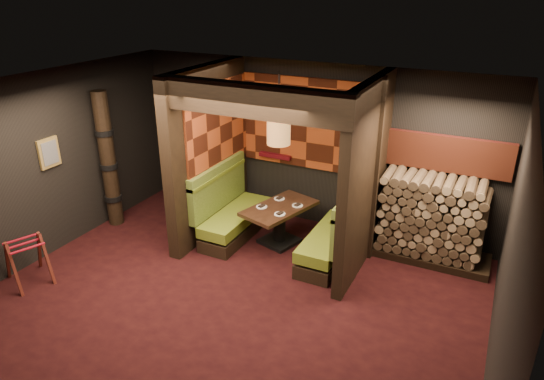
{
  "coord_description": "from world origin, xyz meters",
  "views": [
    {
      "loc": [
        2.96,
        -4.69,
        4.04
      ],
      "look_at": [
        0.0,
        1.3,
        1.15
      ],
      "focal_mm": 32.0,
      "sensor_mm": 36.0,
      "label": 1
    }
  ],
  "objects_px": {
    "firewood_stack": "(436,220)",
    "dining_table": "(279,219)",
    "luggage_rack": "(27,258)",
    "totem_column": "(108,161)",
    "booth_bench_left": "(231,213)",
    "booth_bench_right": "(336,237)",
    "pendant_lamp": "(279,130)"
  },
  "relations": [
    {
      "from": "dining_table",
      "to": "firewood_stack",
      "type": "height_order",
      "value": "firewood_stack"
    },
    {
      "from": "luggage_rack",
      "to": "totem_column",
      "type": "xyz_separation_m",
      "value": [
        -0.19,
        1.97,
        0.81
      ]
    },
    {
      "from": "totem_column",
      "to": "booth_bench_right",
      "type": "bearing_deg",
      "value": 7.86
    },
    {
      "from": "booth_bench_left",
      "to": "totem_column",
      "type": "height_order",
      "value": "totem_column"
    },
    {
      "from": "booth_bench_left",
      "to": "firewood_stack",
      "type": "distance_m",
      "value": 3.33
    },
    {
      "from": "pendant_lamp",
      "to": "luggage_rack",
      "type": "bearing_deg",
      "value": -137.13
    },
    {
      "from": "booth_bench_left",
      "to": "booth_bench_right",
      "type": "height_order",
      "value": "same"
    },
    {
      "from": "booth_bench_right",
      "to": "luggage_rack",
      "type": "xyz_separation_m",
      "value": [
        -3.79,
        -2.52,
        -0.02
      ]
    },
    {
      "from": "booth_bench_left",
      "to": "luggage_rack",
      "type": "relative_size",
      "value": 1.95
    },
    {
      "from": "dining_table",
      "to": "pendant_lamp",
      "type": "distance_m",
      "value": 1.54
    },
    {
      "from": "booth_bench_right",
      "to": "dining_table",
      "type": "bearing_deg",
      "value": 174.18
    },
    {
      "from": "booth_bench_left",
      "to": "dining_table",
      "type": "height_order",
      "value": "booth_bench_left"
    },
    {
      "from": "booth_bench_right",
      "to": "pendant_lamp",
      "type": "xyz_separation_m",
      "value": [
        -1.02,
        0.05,
        1.57
      ]
    },
    {
      "from": "totem_column",
      "to": "booth_bench_left",
      "type": "bearing_deg",
      "value": 14.75
    },
    {
      "from": "booth_bench_left",
      "to": "firewood_stack",
      "type": "bearing_deg",
      "value": 12.17
    },
    {
      "from": "booth_bench_right",
      "to": "totem_column",
      "type": "relative_size",
      "value": 0.67
    },
    {
      "from": "booth_bench_right",
      "to": "dining_table",
      "type": "relative_size",
      "value": 1.14
    },
    {
      "from": "luggage_rack",
      "to": "firewood_stack",
      "type": "height_order",
      "value": "firewood_stack"
    },
    {
      "from": "dining_table",
      "to": "pendant_lamp",
      "type": "bearing_deg",
      "value": -90.0
    },
    {
      "from": "pendant_lamp",
      "to": "firewood_stack",
      "type": "relative_size",
      "value": 0.64
    },
    {
      "from": "luggage_rack",
      "to": "booth_bench_right",
      "type": "bearing_deg",
      "value": 33.61
    },
    {
      "from": "booth_bench_left",
      "to": "pendant_lamp",
      "type": "xyz_separation_m",
      "value": [
        0.88,
        0.05,
        1.57
      ]
    },
    {
      "from": "dining_table",
      "to": "luggage_rack",
      "type": "height_order",
      "value": "luggage_rack"
    },
    {
      "from": "booth_bench_right",
      "to": "dining_table",
      "type": "height_order",
      "value": "booth_bench_right"
    },
    {
      "from": "dining_table",
      "to": "totem_column",
      "type": "xyz_separation_m",
      "value": [
        -2.96,
        -0.65,
        0.75
      ]
    },
    {
      "from": "booth_bench_right",
      "to": "luggage_rack",
      "type": "relative_size",
      "value": 1.95
    },
    {
      "from": "firewood_stack",
      "to": "dining_table",
      "type": "bearing_deg",
      "value": -165.89
    },
    {
      "from": "luggage_rack",
      "to": "dining_table",
      "type": "bearing_deg",
      "value": 43.42
    },
    {
      "from": "booth_bench_right",
      "to": "firewood_stack",
      "type": "xyz_separation_m",
      "value": [
        1.35,
        0.7,
        0.28
      ]
    },
    {
      "from": "totem_column",
      "to": "firewood_stack",
      "type": "height_order",
      "value": "totem_column"
    },
    {
      "from": "dining_table",
      "to": "firewood_stack",
      "type": "relative_size",
      "value": 0.81
    },
    {
      "from": "dining_table",
      "to": "luggage_rack",
      "type": "xyz_separation_m",
      "value": [
        -2.77,
        -2.62,
        -0.06
      ]
    }
  ]
}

